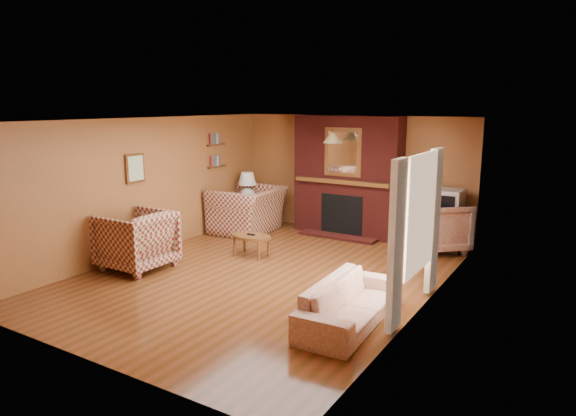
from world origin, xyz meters
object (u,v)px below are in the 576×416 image
Objects in this scene: floral_sofa at (350,302)px; tv_stand at (445,233)px; floral_armchair at (436,226)px; side_table at (248,214)px; crt_tv at (447,203)px; table_lamp at (247,185)px; fireplace at (347,177)px; coffee_table at (251,238)px; plaid_loveseat at (248,210)px; plaid_armchair at (136,240)px.

tv_stand is at bearing -4.49° from floral_sofa.
floral_armchair is 4.02m from side_table.
table_lamp is at bearing -175.26° from crt_tv.
coffee_table is (-0.76, -2.29, -0.86)m from fireplace.
coffee_table is (1.09, -1.42, -0.14)m from plaid_loveseat.
tv_stand is at bearing 132.14° from plaid_armchair.
tv_stand reaches higher than side_table.
side_table is 4.21m from crt_tv.
table_lamp is at bearing -177.44° from plaid_armchair.
floral_sofa is (1.90, -3.96, -0.91)m from fireplace.
plaid_armchair is at bearing 85.51° from floral_sofa.
floral_armchair is 3.34m from coffee_table.
fireplace is at bearing 174.70° from crt_tv.
side_table is (-1.34, 1.76, -0.05)m from coffee_table.
fireplace is at bearing 23.39° from floral_sofa.
table_lamp is (-2.10, -0.53, -0.27)m from fireplace.
plaid_loveseat is 3.96m from tv_stand.
floral_sofa is at bearing -92.28° from crt_tv.
fireplace is at bearing 111.05° from plaid_loveseat.
floral_sofa is 5.31m from table_lamp.
floral_armchair reaches higher than floral_sofa.
floral_armchair is at bearing -2.31° from floral_sofa.
coffee_table is at bearing 85.91° from floral_armchair.
plaid_loveseat is (-1.85, -0.88, -0.72)m from fireplace.
side_table is at bearing -165.71° from fireplace.
crt_tv is at bearing -5.30° from fireplace.
tv_stand is (4.00, 3.63, -0.15)m from plaid_armchair.
floral_armchair is (1.91, -0.28, -0.72)m from fireplace.
plaid_armchair is at bearing -128.17° from coffee_table.
floral_armchair is at bearing 132.44° from plaid_armchair.
side_table is at bearing -176.68° from tv_stand.
floral_sofa is at bearing 46.25° from plaid_loveseat.
coffee_table is at bearing -108.27° from fireplace.
plaid_armchair reaches higher than floral_armchair.
coffee_table is (1.19, 1.52, -0.15)m from plaid_armchair.
table_lamp is at bearing -147.98° from plaid_loveseat.
floral_armchair is (0.01, 3.69, 0.20)m from floral_sofa.
plaid_armchair is 1.35× the size of coffee_table.
plaid_loveseat is at bearing 127.60° from coffee_table.
side_table is 0.86× the size of tv_stand.
crt_tv is at bearing 95.69° from plaid_loveseat.
tv_stand is (4.15, 0.35, 0.04)m from side_table.
crt_tv is at bearing 132.10° from plaid_armchair.
fireplace is 2.31× the size of plaid_armchair.
floral_sofa is at bearing -93.77° from tv_stand.
coffee_table is 1.39× the size of side_table.
side_table is 1.03× the size of crt_tv.
tv_stand is (2.05, -0.18, -0.86)m from fireplace.
table_lamp is (0.00, 0.00, 0.63)m from side_table.
plaid_armchair is at bearing -137.84° from crt_tv.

